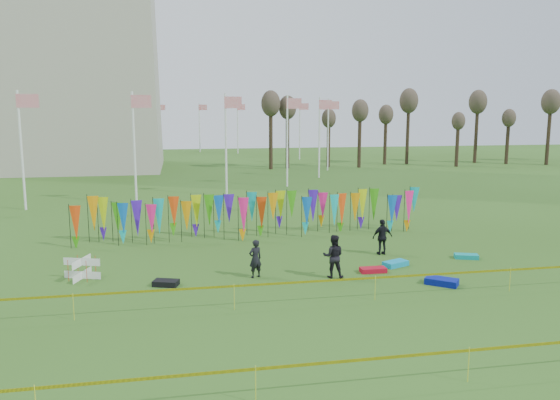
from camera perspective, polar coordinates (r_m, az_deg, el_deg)
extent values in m
plane|color=#2B4E16|center=(20.51, 0.53, -9.51)|extent=(160.00, 160.00, 0.00)
cylinder|color=white|center=(69.42, 4.17, 7.05)|extent=(0.16, 0.16, 8.00)
plane|color=red|center=(69.54, 4.69, 9.76)|extent=(1.40, 0.00, 1.40)
cylinder|color=white|center=(76.23, 2.07, 7.26)|extent=(0.16, 0.16, 8.00)
plane|color=red|center=(76.32, 2.53, 9.73)|extent=(1.40, 0.00, 1.40)
cylinder|color=white|center=(82.30, -0.90, 7.40)|extent=(0.16, 0.16, 8.00)
plane|color=red|center=(82.37, -0.48, 9.70)|extent=(1.40, 0.00, 1.40)
cylinder|color=white|center=(87.42, -4.45, 7.48)|extent=(0.16, 0.16, 8.00)
plane|color=red|center=(87.45, -4.08, 9.65)|extent=(1.40, 0.00, 1.40)
cylinder|color=white|center=(91.42, -8.41, 7.49)|extent=(0.16, 0.16, 8.00)
plane|color=red|center=(91.41, -8.07, 9.56)|extent=(1.40, 0.00, 1.40)
cylinder|color=white|center=(94.18, -12.62, 7.41)|extent=(0.16, 0.16, 8.00)
plane|color=red|center=(94.13, -12.32, 9.43)|extent=(1.40, 0.00, 1.40)
cylinder|color=white|center=(95.64, -16.98, 7.26)|extent=(0.16, 0.16, 8.00)
plane|color=red|center=(95.54, -16.71, 9.25)|extent=(1.40, 0.00, 1.40)
cylinder|color=white|center=(95.74, -21.39, 7.03)|extent=(0.16, 0.16, 8.00)
plane|color=red|center=(95.60, -21.14, 9.02)|extent=(1.40, 0.00, 1.40)
cylinder|color=white|center=(94.49, -25.75, 6.73)|extent=(0.16, 0.16, 8.00)
plane|color=red|center=(94.31, -25.53, 8.75)|extent=(1.40, 0.00, 1.40)
cylinder|color=white|center=(40.45, -25.40, 4.66)|extent=(0.16, 0.16, 8.00)
plane|color=red|center=(40.22, -24.89, 9.39)|extent=(1.40, 0.00, 1.40)
cylinder|color=white|center=(40.20, -14.98, 5.21)|extent=(0.16, 0.16, 8.00)
plane|color=red|center=(40.08, -14.31, 9.95)|extent=(1.40, 0.00, 1.40)
cylinder|color=white|center=(43.05, -5.67, 5.72)|extent=(0.16, 0.16, 8.00)
plane|color=red|center=(43.04, -4.93, 10.12)|extent=(1.40, 0.00, 1.40)
cylinder|color=white|center=(48.29, 0.76, 6.14)|extent=(0.16, 0.16, 8.00)
plane|color=red|center=(48.35, 1.48, 10.05)|extent=(1.40, 0.00, 1.40)
cylinder|color=white|center=(54.94, 4.13, 6.48)|extent=(0.16, 0.16, 8.00)
plane|color=red|center=(55.04, 4.78, 9.92)|extent=(1.40, 0.00, 1.40)
cylinder|color=white|center=(62.19, 5.04, 6.79)|extent=(0.16, 0.16, 8.00)
plane|color=red|center=(62.30, 5.62, 9.82)|extent=(1.40, 0.00, 1.40)
cylinder|color=black|center=(29.08, -20.84, -2.23)|extent=(0.03, 0.03, 2.24)
cone|color=#F3430D|center=(28.99, -20.32, -1.75)|extent=(0.64, 0.64, 1.60)
cylinder|color=black|center=(28.99, -19.71, -2.20)|extent=(0.03, 0.03, 2.24)
cone|color=orange|center=(28.90, -19.18, -1.72)|extent=(0.64, 0.64, 1.60)
cylinder|color=black|center=(28.90, -18.57, -2.18)|extent=(0.03, 0.03, 2.24)
cone|color=#BBD50A|center=(28.82, -18.04, -1.69)|extent=(0.64, 0.64, 1.60)
cylinder|color=black|center=(28.82, -17.43, -2.15)|extent=(0.03, 0.03, 2.24)
cone|color=#349A11|center=(28.75, -16.89, -1.66)|extent=(0.64, 0.64, 1.60)
cylinder|color=black|center=(28.76, -16.28, -2.12)|extent=(0.03, 0.03, 2.24)
cone|color=blue|center=(28.69, -15.74, -1.63)|extent=(0.64, 0.64, 1.60)
cylinder|color=black|center=(28.71, -15.12, -2.09)|extent=(0.03, 0.03, 2.24)
cone|color=#4415BA|center=(28.64, -14.59, -1.60)|extent=(0.64, 0.64, 1.60)
cylinder|color=black|center=(28.67, -13.97, -2.06)|extent=(0.03, 0.03, 2.24)
cone|color=#FF1C80|center=(28.61, -13.42, -1.57)|extent=(0.64, 0.64, 1.60)
cylinder|color=black|center=(28.64, -12.81, -2.02)|extent=(0.03, 0.03, 2.24)
cone|color=#0BACAC|center=(28.58, -12.26, -1.53)|extent=(0.64, 0.64, 1.60)
cylinder|color=black|center=(28.62, -11.64, -1.99)|extent=(0.03, 0.03, 2.24)
cone|color=#F3430D|center=(28.57, -11.10, -1.50)|extent=(0.64, 0.64, 1.60)
cylinder|color=black|center=(28.61, -10.48, -1.96)|extent=(0.03, 0.03, 2.24)
cone|color=orange|center=(28.57, -9.93, -1.46)|extent=(0.64, 0.64, 1.60)
cylinder|color=black|center=(28.62, -9.32, -1.92)|extent=(0.03, 0.03, 2.24)
cone|color=#BBD50A|center=(28.58, -8.77, -1.43)|extent=(0.64, 0.64, 1.60)
cylinder|color=black|center=(28.64, -8.16, -1.88)|extent=(0.03, 0.03, 2.24)
cone|color=#349A11|center=(28.61, -7.61, -1.39)|extent=(0.64, 0.64, 1.60)
cylinder|color=black|center=(28.67, -7.00, -1.85)|extent=(0.03, 0.03, 2.24)
cone|color=blue|center=(28.64, -6.45, -1.36)|extent=(0.64, 0.64, 1.60)
cylinder|color=black|center=(28.71, -5.84, -1.81)|extent=(0.03, 0.03, 2.24)
cone|color=#4415BA|center=(28.69, -5.29, -1.32)|extent=(0.64, 0.64, 1.60)
cylinder|color=black|center=(28.76, -4.69, -1.77)|extent=(0.03, 0.03, 2.24)
cone|color=#FF1C80|center=(28.75, -4.14, -1.28)|extent=(0.64, 0.64, 1.60)
cylinder|color=black|center=(28.83, -3.54, -1.73)|extent=(0.03, 0.03, 2.24)
cone|color=#0BACAC|center=(28.82, -2.99, -1.24)|extent=(0.64, 0.64, 1.60)
cylinder|color=black|center=(28.90, -2.40, -1.70)|extent=(0.03, 0.03, 2.24)
cone|color=#F3430D|center=(28.90, -1.85, -1.21)|extent=(0.64, 0.64, 1.60)
cylinder|color=black|center=(28.99, -1.26, -1.66)|extent=(0.03, 0.03, 2.24)
cone|color=orange|center=(28.99, -0.72, -1.17)|extent=(0.64, 0.64, 1.60)
cylinder|color=black|center=(29.09, -0.13, -1.62)|extent=(0.03, 0.03, 2.24)
cone|color=#BBD50A|center=(29.10, 0.41, -1.13)|extent=(0.64, 0.64, 1.60)
cylinder|color=black|center=(29.20, 0.99, -1.58)|extent=(0.03, 0.03, 2.24)
cone|color=#349A11|center=(29.22, 1.53, -1.09)|extent=(0.64, 0.64, 1.60)
cylinder|color=black|center=(29.32, 2.10, -1.54)|extent=(0.03, 0.03, 2.24)
cone|color=blue|center=(29.34, 2.63, -1.05)|extent=(0.64, 0.64, 1.60)
cylinder|color=black|center=(29.46, 3.20, -1.50)|extent=(0.03, 0.03, 2.24)
cone|color=#4415BA|center=(29.48, 3.73, -1.02)|extent=(0.64, 0.64, 1.60)
cylinder|color=black|center=(29.60, 4.29, -1.46)|extent=(0.03, 0.03, 2.24)
cone|color=#FF1C80|center=(29.63, 4.82, -0.98)|extent=(0.64, 0.64, 1.60)
cylinder|color=black|center=(29.75, 5.37, -1.41)|extent=(0.03, 0.03, 2.24)
cone|color=#0BACAC|center=(29.79, 5.90, -0.94)|extent=(0.64, 0.64, 1.60)
cylinder|color=black|center=(29.92, 6.44, -1.37)|extent=(0.03, 0.03, 2.24)
cone|color=#F3430D|center=(29.96, 6.96, -0.90)|extent=(0.64, 0.64, 1.60)
cylinder|color=black|center=(30.09, 7.50, -1.33)|extent=(0.03, 0.03, 2.24)
cone|color=orange|center=(30.14, 8.01, -0.86)|extent=(0.64, 0.64, 1.60)
cylinder|color=black|center=(30.28, 8.54, -1.29)|extent=(0.03, 0.03, 2.24)
cone|color=#BBD50A|center=(30.33, 9.05, -0.82)|extent=(0.64, 0.64, 1.60)
cylinder|color=black|center=(30.47, 9.57, -1.25)|extent=(0.03, 0.03, 2.24)
cone|color=#349A11|center=(30.53, 10.08, -0.79)|extent=(0.64, 0.64, 1.60)
cylinder|color=black|center=(30.68, 10.59, -1.21)|extent=(0.03, 0.03, 2.24)
cone|color=blue|center=(30.74, 11.09, -0.75)|extent=(0.64, 0.64, 1.60)
cylinder|color=black|center=(30.89, 11.60, -1.17)|extent=(0.03, 0.03, 2.24)
cone|color=#4415BA|center=(30.95, 12.09, -0.71)|extent=(0.64, 0.64, 1.60)
cylinder|color=black|center=(31.11, 12.59, -1.13)|extent=(0.03, 0.03, 2.24)
cone|color=#FF1C80|center=(31.18, 13.07, -0.67)|extent=(0.64, 0.64, 1.60)
cylinder|color=black|center=(31.35, 13.56, -1.09)|extent=(0.03, 0.03, 2.24)
cone|color=#0BACAC|center=(31.42, 14.04, -0.64)|extent=(0.64, 0.64, 1.60)
cube|color=#DAD804|center=(18.83, 1.45, -8.62)|extent=(26.00, 0.01, 0.08)
cylinder|color=#C0CE2D|center=(18.83, -20.23, -10.39)|extent=(0.02, 0.02, 0.90)
cylinder|color=#C0CE2D|center=(18.65, -4.66, -10.03)|extent=(0.02, 0.02, 0.90)
cylinder|color=#C0CE2D|center=(19.76, 10.09, -9.02)|extent=(0.02, 0.02, 0.90)
cylinder|color=#C0CE2D|center=(21.99, 22.48, -7.71)|extent=(0.02, 0.02, 0.90)
cube|color=#DAD804|center=(13.39, 7.13, -16.35)|extent=(26.00, 0.01, 0.08)
cylinder|color=#C0CE2D|center=(13.14, -1.70, -18.62)|extent=(0.02, 0.02, 0.90)
cylinder|color=#C0CE2D|center=(14.68, 18.77, -16.00)|extent=(0.02, 0.02, 0.90)
cylinder|color=#3C2E1E|center=(63.90, -1.90, 6.16)|extent=(0.44, 0.44, 6.40)
ellipsoid|color=#483C30|center=(63.81, -1.91, 9.18)|extent=(1.92, 1.92, 2.56)
cylinder|color=#3C2E1E|center=(64.63, 1.63, 6.20)|extent=(0.44, 0.44, 6.40)
ellipsoid|color=#483C30|center=(64.55, 1.64, 9.18)|extent=(1.92, 1.92, 2.56)
cylinder|color=#3C2E1E|center=(65.61, 5.07, 6.21)|extent=(0.44, 0.44, 6.40)
ellipsoid|color=#483C30|center=(65.52, 5.11, 9.15)|extent=(1.92, 1.92, 2.56)
cylinder|color=#3C2E1E|center=(66.80, 8.39, 6.20)|extent=(0.44, 0.44, 6.40)
ellipsoid|color=#483C30|center=(66.72, 8.46, 9.08)|extent=(1.92, 1.92, 2.56)
cylinder|color=#3C2E1E|center=(68.21, 11.58, 6.17)|extent=(0.44, 0.44, 6.40)
ellipsoid|color=#483C30|center=(68.13, 11.68, 9.00)|extent=(1.92, 1.92, 2.56)
cylinder|color=#3C2E1E|center=(69.82, 14.64, 6.13)|extent=(0.44, 0.44, 6.40)
ellipsoid|color=#483C30|center=(69.74, 14.76, 8.89)|extent=(1.92, 1.92, 2.56)
cylinder|color=#3C2E1E|center=(71.62, 17.55, 6.07)|extent=(0.44, 0.44, 6.40)
ellipsoid|color=#483C30|center=(71.54, 17.68, 8.76)|extent=(1.92, 1.92, 2.56)
cylinder|color=#3C2E1E|center=(73.59, 20.31, 6.00)|extent=(0.44, 0.44, 6.40)
ellipsoid|color=#483C30|center=(73.51, 20.46, 8.61)|extent=(1.92, 1.92, 2.56)
cylinder|color=#3C2E1E|center=(75.72, 22.93, 5.92)|extent=(0.44, 0.44, 6.40)
ellipsoid|color=#483C30|center=(75.65, 23.09, 8.46)|extent=(1.92, 1.92, 2.56)
cylinder|color=#3C2E1E|center=(78.00, 25.39, 5.84)|extent=(0.44, 0.44, 6.40)
ellipsoid|color=#483C30|center=(77.93, 25.56, 8.30)|extent=(1.92, 1.92, 2.56)
cylinder|color=red|center=(22.91, -21.07, -7.00)|extent=(0.02, 0.02, 0.87)
cylinder|color=red|center=(22.78, -19.18, -6.98)|extent=(0.02, 0.02, 0.87)
cylinder|color=red|center=(23.62, -20.75, -6.49)|extent=(0.02, 0.02, 0.87)
cylinder|color=red|center=(23.50, -18.91, -6.47)|extent=(0.02, 0.02, 0.87)
imported|color=black|center=(21.96, -2.60, -6.14)|extent=(0.68, 0.60, 1.55)
imported|color=black|center=(22.01, 5.60, -5.87)|extent=(0.96, 0.73, 1.75)
imported|color=black|center=(25.83, 10.65, -3.82)|extent=(1.02, 0.64, 1.67)
cube|color=#0D99CB|center=(24.20, 11.98, -6.52)|extent=(1.22, 0.93, 0.22)
cube|color=#091794|center=(22.11, 16.53, -8.17)|extent=(1.32, 1.25, 0.25)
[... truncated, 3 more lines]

